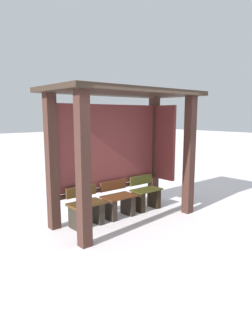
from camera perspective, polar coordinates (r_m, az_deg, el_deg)
The scene contains 5 objects.
ground_plane at distance 6.19m, azimuth -0.04°, elevation -9.67°, with size 60.00×60.00×0.00m, color white.
bus_shelter at distance 6.01m, azimuth -0.43°, elevation 6.89°, with size 3.08×1.50×2.54m.
bench_left_inside at distance 5.82m, azimuth -7.51°, elevation -7.83°, with size 0.69×0.39×0.74m.
bench_center_inside at distance 6.27m, azimuth -1.45°, elevation -6.56°, with size 0.69×0.42×0.73m.
bench_right_inside at distance 6.77m, azimuth 3.74°, elevation -5.25°, with size 0.69×0.38×0.74m.
Camera 1 is at (-3.78, -4.43, 2.09)m, focal length 32.44 mm.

